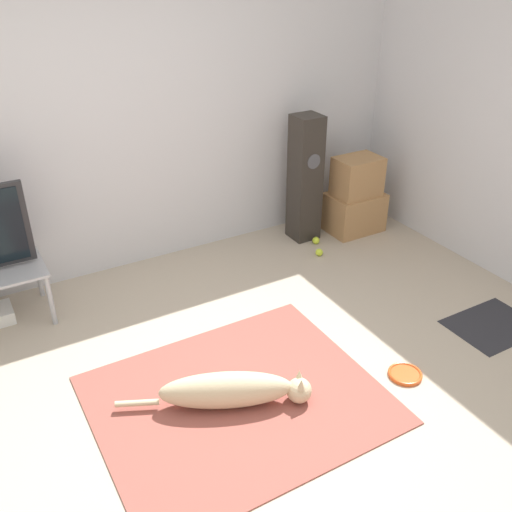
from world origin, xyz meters
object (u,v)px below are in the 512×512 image
cardboard_box_lower (354,212)px  floor_speaker (305,179)px  cardboard_box_upper (357,177)px  tennis_ball_near_speaker (319,252)px  frisbee (405,374)px  dog (232,390)px  tennis_ball_by_boxes (316,240)px

cardboard_box_lower → floor_speaker: bearing=166.2°
cardboard_box_upper → tennis_ball_near_speaker: cardboard_box_upper is taller
frisbee → tennis_ball_near_speaker: bearing=74.3°
dog → frisbee: (1.08, -0.31, -0.11)m
frisbee → cardboard_box_upper: 2.15m
frisbee → tennis_ball_by_boxes: 1.85m
dog → tennis_ball_by_boxes: dog is taller
frisbee → tennis_ball_near_speaker: tennis_ball_near_speaker is taller
floor_speaker → tennis_ball_by_boxes: 0.57m
cardboard_box_upper → cardboard_box_lower: bearing=44.3°
tennis_ball_by_boxes → tennis_ball_near_speaker: size_ratio=1.00×
cardboard_box_upper → floor_speaker: 0.51m
dog → frisbee: dog is taller
dog → tennis_ball_near_speaker: (1.52, 1.26, -0.09)m
tennis_ball_near_speaker → floor_speaker: bearing=77.8°
cardboard_box_upper → tennis_ball_near_speaker: 0.81m
cardboard_box_lower → dog: bearing=-144.2°
cardboard_box_upper → floor_speaker: size_ratio=0.36×
cardboard_box_lower → tennis_ball_by_boxes: 0.50m
dog → tennis_ball_near_speaker: 1.98m
floor_speaker → tennis_ball_near_speaker: (-0.08, -0.39, -0.54)m
frisbee → cardboard_box_lower: size_ratio=0.43×
frisbee → dog: bearing=163.8°
dog → cardboard_box_upper: (2.09, 1.51, 0.43)m
frisbee → floor_speaker: size_ratio=0.19×
tennis_ball_near_speaker → cardboard_box_lower: bearing=24.3°
frisbee → tennis_ball_by_boxes: (0.55, 1.77, 0.02)m
frisbee → floor_speaker: bearing=75.0°
floor_speaker → tennis_ball_near_speaker: size_ratio=17.39×
frisbee → cardboard_box_lower: 2.11m
dog → cardboard_box_upper: size_ratio=2.58×
dog → floor_speaker: (1.61, 1.64, 0.45)m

